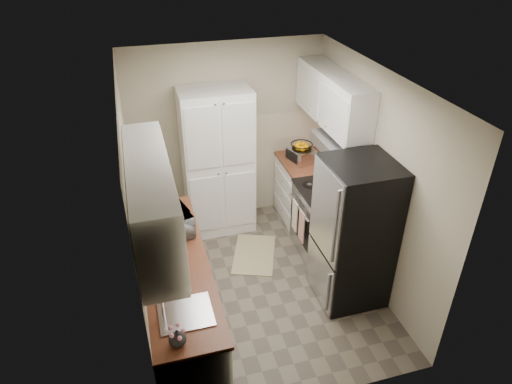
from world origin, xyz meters
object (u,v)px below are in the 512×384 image
pantry_cabinet (218,163)px  electric_range (325,220)px  microwave (172,221)px  toaster_oven (301,155)px  refrigerator (354,233)px  wine_bottle (150,205)px

pantry_cabinet → electric_range: pantry_cabinet is taller
microwave → toaster_oven: microwave is taller
microwave → electric_range: bearing=-96.5°
refrigerator → microwave: (-1.88, 0.47, 0.21)m
toaster_oven → pantry_cabinet: bearing=157.4°
electric_range → microwave: (-1.92, -0.33, 0.58)m
electric_range → wine_bottle: (-2.11, 0.04, 0.58)m
microwave → wine_bottle: wine_bottle is taller
pantry_cabinet → wine_bottle: (-0.94, -0.89, 0.06)m
pantry_cabinet → toaster_oven: 1.14m
electric_range → refrigerator: size_ratio=0.66×
electric_range → wine_bottle: wine_bottle is taller
electric_range → refrigerator: (-0.03, -0.80, 0.37)m
microwave → wine_bottle: 0.42m
pantry_cabinet → microwave: size_ratio=4.09×
refrigerator → pantry_cabinet: bearing=123.5°
electric_range → wine_bottle: bearing=179.0°
electric_range → refrigerator: refrigerator is taller
pantry_cabinet → toaster_oven: (1.13, -0.11, 0.02)m
refrigerator → wine_bottle: refrigerator is taller
electric_range → refrigerator: 0.88m
microwave → toaster_oven: 2.20m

